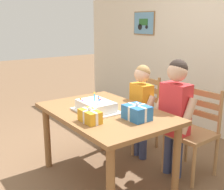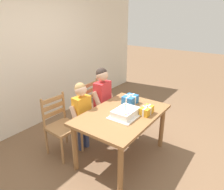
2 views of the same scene
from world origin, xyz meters
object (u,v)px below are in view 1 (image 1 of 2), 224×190
birthday_cake (96,107)px  chair_left (139,111)px  gift_box_red_large (137,112)px  child_older (175,107)px  child_younger (141,103)px  chair_right (194,132)px  gift_box_beside_cake (90,116)px  dining_table (106,121)px

birthday_cake → chair_left: 1.03m
gift_box_red_large → child_older: 0.53m
birthday_cake → child_younger: bearing=100.2°
birthday_cake → chair_right: size_ratio=0.48×
gift_box_red_large → chair_right: bearing=84.4°
child_older → child_younger: size_ratio=1.10×
gift_box_beside_cake → chair_right: chair_right is taller
dining_table → child_younger: size_ratio=1.22×
birthday_cake → child_older: (0.38, 0.70, -0.04)m
dining_table → gift_box_beside_cake: size_ratio=6.01×
child_older → child_younger: 0.51m
gift_box_beside_cake → gift_box_red_large: bearing=64.4°
chair_right → dining_table: bearing=-117.8°
dining_table → chair_left: (-0.43, 0.82, -0.17)m
dining_table → gift_box_beside_cake: gift_box_beside_cake is taller
chair_left → chair_right: size_ratio=1.00×
child_younger → gift_box_red_large: bearing=-44.7°
birthday_cake → chair_left: (-0.38, 0.90, -0.32)m
chair_right → child_older: (-0.09, -0.20, 0.28)m
gift_box_beside_cake → child_older: child_older is taller
gift_box_red_large → dining_table: bearing=-166.1°
dining_table → gift_box_red_large: bearing=13.9°
birthday_cake → gift_box_red_large: size_ratio=1.87×
gift_box_beside_cake → chair_left: size_ratio=0.25×
gift_box_red_large → gift_box_beside_cake: 0.42m
chair_left → child_younger: child_younger is taller
child_younger → child_older: bearing=-0.0°
gift_box_red_large → chair_left: chair_left is taller
gift_box_beside_cake → chair_left: 1.30m
gift_box_red_large → chair_right: chair_right is taller
chair_right → child_older: bearing=-115.0°
gift_box_red_large → child_younger: bearing=135.3°
child_older → child_younger: bearing=180.0°
gift_box_red_large → child_older: bearing=92.5°
dining_table → chair_right: (0.43, 0.82, -0.17)m
birthday_cake → dining_table: bearing=59.9°
child_younger → chair_right: bearing=18.5°
dining_table → gift_box_red_large: gift_box_red_large is taller
chair_right → child_older: size_ratio=0.75×
dining_table → chair_right: chair_right is taller
dining_table → gift_box_red_large: (0.36, 0.09, 0.16)m
gift_box_red_large → child_older: (-0.02, 0.53, -0.05)m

